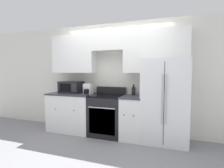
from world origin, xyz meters
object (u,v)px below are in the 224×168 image
Objects in this scene: microwave at (71,87)px; oven_range at (107,115)px; refrigerator at (165,101)px; bottle at (133,91)px.

oven_range is at bearing -5.16° from microwave.
microwave is at bearing 179.54° from refrigerator.
refrigerator reaches higher than microwave.
refrigerator is 2.26m from microwave.
microwave is (-0.99, 0.09, 0.60)m from oven_range.
microwave is at bearing 174.84° from oven_range.
microwave is 2.28× the size of bottle.
microwave reaches higher than oven_range.
refrigerator reaches higher than bottle.
bottle is (-0.69, 0.13, 0.17)m from refrigerator.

